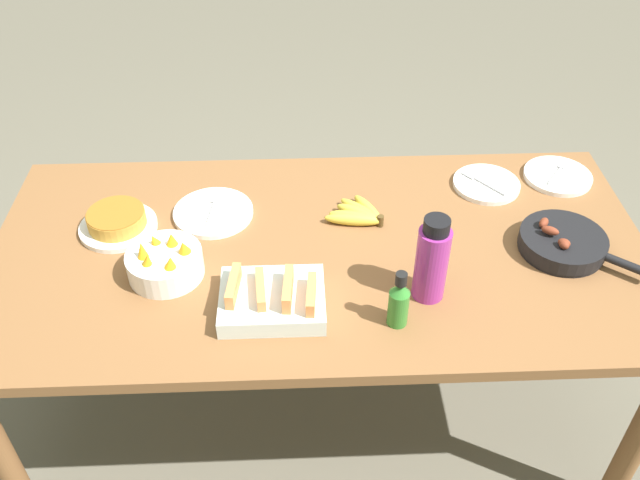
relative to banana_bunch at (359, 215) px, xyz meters
name	(u,v)px	position (x,y,z in m)	size (l,w,h in m)	color
ground_plane	(320,407)	(-0.12, -0.13, -0.78)	(14.00, 14.00, 0.00)	#666051
dining_table	(320,271)	(-0.12, -0.13, -0.11)	(1.89, 0.93, 0.76)	brown
banana_bunch	(359,215)	(0.00, 0.00, 0.00)	(0.19, 0.16, 0.04)	gold
melon_tray	(272,299)	(-0.26, -0.36, 0.01)	(0.27, 0.21, 0.10)	silver
skillet	(563,243)	(0.57, -0.17, 0.01)	(0.32, 0.28, 0.08)	black
frittata_plate_center	(117,222)	(-0.72, -0.02, 0.01)	(0.23, 0.23, 0.06)	white
empty_plate_near_front	(558,176)	(0.66, 0.19, -0.01)	(0.22, 0.22, 0.02)	white
empty_plate_far_left	(213,213)	(-0.44, 0.04, -0.01)	(0.24, 0.24, 0.02)	white
empty_plate_far_right	(486,184)	(0.42, 0.15, -0.01)	(0.21, 0.21, 0.02)	white
fruit_bowl_mango	(165,262)	(-0.55, -0.22, 0.02)	(0.21, 0.21, 0.12)	white
water_bottle	(432,260)	(0.15, -0.32, 0.10)	(0.09, 0.09, 0.25)	#992D89
hot_sauce_bottle	(399,302)	(0.06, -0.42, 0.05)	(0.05, 0.05, 0.17)	#337F2D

